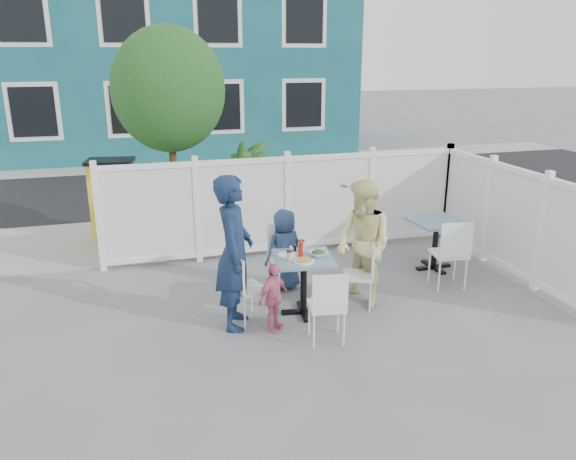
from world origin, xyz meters
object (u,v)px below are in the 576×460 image
object	(u,v)px
chair_back	(285,252)
man	(234,253)
spare_table	(436,231)
chair_left	(242,283)
main_table	(304,270)
toddler	(273,297)
chair_near	(328,302)
chair_right	(364,270)
utility_cabinet	(114,201)
woman	(363,244)
boy	(284,250)

from	to	relation	value
chair_back	man	world-z (taller)	man
spare_table	chair_left	size ratio (longest dim) A/B	0.86
main_table	man	distance (m)	0.94
toddler	chair_near	bearing A→B (deg)	-80.10
main_table	spare_table	bearing A→B (deg)	21.17
main_table	man	world-z (taller)	man
main_table	chair_right	size ratio (longest dim) A/B	0.92
main_table	chair_near	distance (m)	0.82
chair_back	chair_right	bearing A→B (deg)	130.89
man	chair_right	bearing A→B (deg)	-71.85
toddler	utility_cabinet	bearing A→B (deg)	77.18
main_table	woman	world-z (taller)	woman
chair_left	chair_near	size ratio (longest dim) A/B	1.02
chair_left	woman	xyz separation A→B (m)	(1.60, 0.11, 0.31)
chair_near	boy	size ratio (longest dim) A/B	0.77
utility_cabinet	man	world-z (taller)	man
boy	chair_left	bearing A→B (deg)	32.29
man	boy	bearing A→B (deg)	-27.25
woman	toddler	xyz separation A→B (m)	(-1.29, -0.40, -0.41)
spare_table	boy	bearing A→B (deg)	-177.89
man	boy	world-z (taller)	man
chair_near	man	xyz separation A→B (m)	(-0.90, 0.74, 0.42)
utility_cabinet	main_table	bearing A→B (deg)	-49.80
spare_table	man	xyz separation A→B (m)	(-3.26, -1.00, 0.33)
chair_right	main_table	bearing A→B (deg)	111.59
utility_cabinet	chair_back	xyz separation A→B (m)	(2.26, -3.06, -0.12)
boy	woman	bearing A→B (deg)	120.73
boy	toddler	world-z (taller)	boy
chair_back	man	xyz separation A→B (m)	(-0.86, -0.84, 0.38)
spare_table	boy	world-z (taller)	boy
chair_back	spare_table	bearing A→B (deg)	178.22
main_table	chair_left	size ratio (longest dim) A/B	0.90
utility_cabinet	toddler	distance (m)	4.54
woman	chair_near	bearing A→B (deg)	-60.72
chair_left	utility_cabinet	bearing A→B (deg)	179.69
boy	chair_right	bearing A→B (deg)	117.31
spare_table	chair_right	world-z (taller)	chair_right
man	woman	world-z (taller)	man
chair_back	woman	bearing A→B (deg)	134.54
chair_left	chair_back	size ratio (longest dim) A/B	0.94
utility_cabinet	chair_back	bearing A→B (deg)	-44.13
chair_near	utility_cabinet	bearing A→B (deg)	125.43
woman	boy	bearing A→B (deg)	-151.52
utility_cabinet	toddler	xyz separation A→B (m)	(1.81, -4.16, -0.26)
main_table	man	bearing A→B (deg)	-175.26
chair_back	chair_near	world-z (taller)	chair_back
woman	toddler	world-z (taller)	woman
main_table	chair_right	bearing A→B (deg)	-1.44
chair_left	toddler	xyz separation A→B (m)	(0.31, -0.28, -0.10)
utility_cabinet	chair_near	bearing A→B (deg)	-54.15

